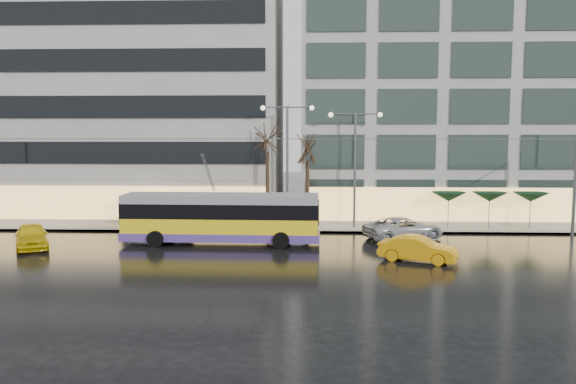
{
  "coord_description": "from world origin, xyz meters",
  "views": [
    {
      "loc": [
        3.59,
        -30.78,
        7.28
      ],
      "look_at": [
        2.26,
        5.0,
        3.41
      ],
      "focal_mm": 35.0,
      "sensor_mm": 36.0,
      "label": 1
    }
  ],
  "objects_px": {
    "bus_shelter": "(150,202)",
    "taxi_a": "(32,236)",
    "trolleybus": "(221,220)",
    "street_lamp_near": "(287,149)"
  },
  "relations": [
    {
      "from": "street_lamp_near",
      "to": "trolleybus",
      "type": "bearing_deg",
      "value": -125.07
    },
    {
      "from": "trolleybus",
      "to": "taxi_a",
      "type": "relative_size",
      "value": 2.77
    },
    {
      "from": "trolleybus",
      "to": "street_lamp_near",
      "type": "distance_m",
      "value": 8.34
    },
    {
      "from": "street_lamp_near",
      "to": "taxi_a",
      "type": "distance_m",
      "value": 18.25
    },
    {
      "from": "bus_shelter",
      "to": "street_lamp_near",
      "type": "distance_m",
      "value": 11.14
    },
    {
      "from": "bus_shelter",
      "to": "taxi_a",
      "type": "distance_m",
      "value": 9.29
    },
    {
      "from": "bus_shelter",
      "to": "taxi_a",
      "type": "bearing_deg",
      "value": -125.59
    },
    {
      "from": "taxi_a",
      "to": "bus_shelter",
      "type": "bearing_deg",
      "value": 26.49
    },
    {
      "from": "bus_shelter",
      "to": "taxi_a",
      "type": "height_order",
      "value": "bus_shelter"
    },
    {
      "from": "trolleybus",
      "to": "bus_shelter",
      "type": "bearing_deg",
      "value": 137.96
    }
  ]
}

